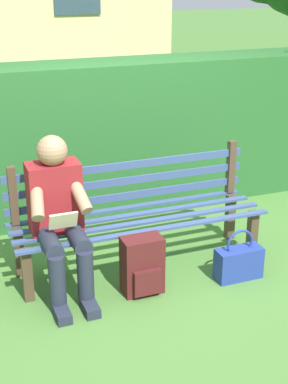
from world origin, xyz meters
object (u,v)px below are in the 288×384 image
park_bench (136,211)px  backpack (142,266)px  person_seated (59,213)px  handbag (239,262)px

park_bench → backpack: bearing=75.5°
person_seated → backpack: 0.72m
park_bench → handbag: park_bench is taller
person_seated → handbag: 1.43m
park_bench → backpack: (0.12, 0.46, -0.23)m
handbag → park_bench: bearing=-40.0°
person_seated → backpack: size_ratio=2.63×
park_bench → backpack: 0.53m
park_bench → backpack: size_ratio=4.57×
person_seated → backpack: bearing=153.0°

